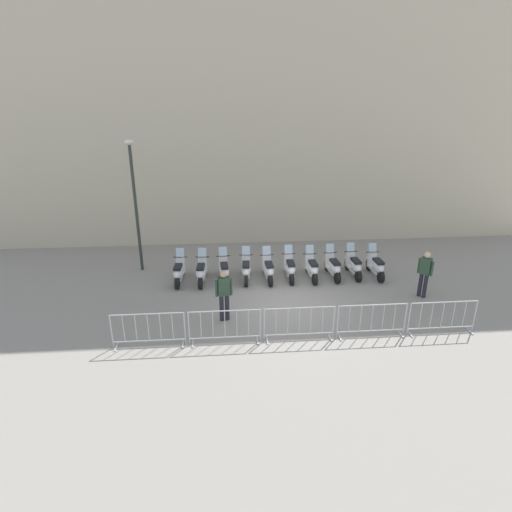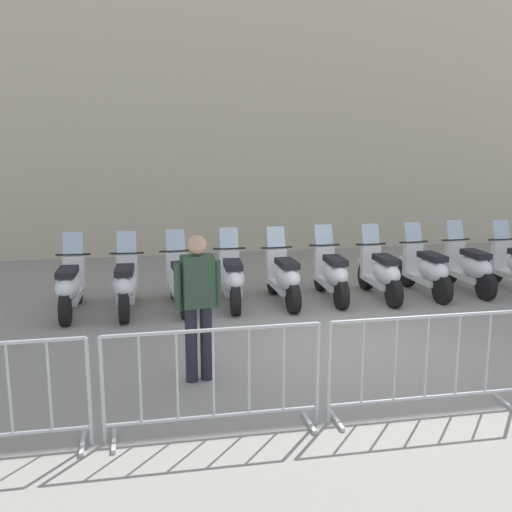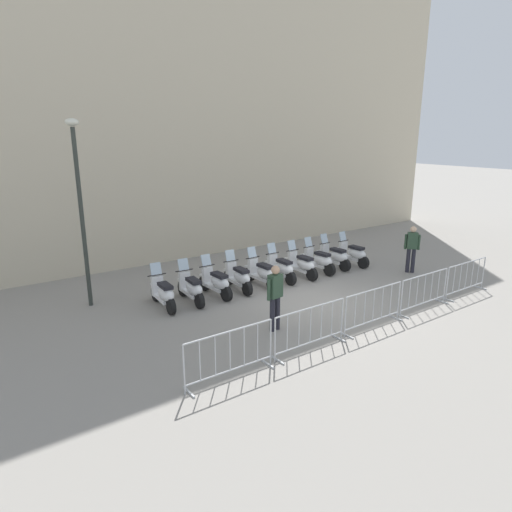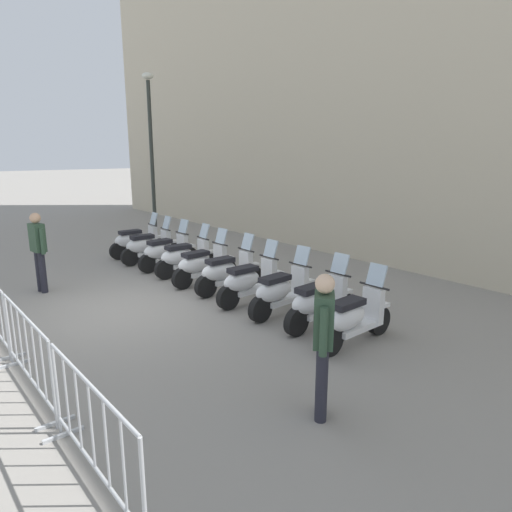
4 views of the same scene
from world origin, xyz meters
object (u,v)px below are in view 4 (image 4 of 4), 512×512
(motorcycle_4, at_px, (202,265))
(street_lamp, at_px, (151,142))
(motorcycle_9, at_px, (353,318))
(barrier_segment_3, at_px, (28,354))
(motorcycle_6, at_px, (250,282))
(motorcycle_3, at_px, (185,258))
(motorcycle_5, at_px, (227,272))
(motorcycle_8, at_px, (318,303))
(motorcycle_7, at_px, (281,292))
(motorcycle_1, at_px, (149,247))
(officer_mid_plaza, at_px, (38,248))
(officer_near_row_end, at_px, (323,338))
(motorcycle_0, at_px, (136,241))
(barrier_segment_4, at_px, (92,435))
(motorcycle_2, at_px, (166,252))

(motorcycle_4, xyz_separation_m, street_lamp, (-5.33, 0.75, 2.78))
(motorcycle_4, height_order, motorcycle_9, same)
(barrier_segment_3, bearing_deg, motorcycle_6, 110.06)
(motorcycle_3, distance_m, motorcycle_9, 5.21)
(motorcycle_5, height_order, barrier_segment_3, motorcycle_5)
(motorcycle_4, xyz_separation_m, motorcycle_8, (3.41, 0.63, 0.00))
(motorcycle_3, relative_size, motorcycle_7, 1.01)
(motorcycle_1, xyz_separation_m, motorcycle_9, (6.87, 1.02, 0.00))
(motorcycle_7, xyz_separation_m, motorcycle_8, (0.85, 0.20, 0.00))
(street_lamp, bearing_deg, barrier_segment_3, -28.52)
(motorcycle_3, height_order, officer_mid_plaza, officer_mid_plaza)
(motorcycle_4, distance_m, officer_near_row_end, 5.72)
(motorcycle_0, relative_size, motorcycle_7, 1.01)
(barrier_segment_4, distance_m, street_lamp, 11.87)
(motorcycle_2, relative_size, motorcycle_3, 0.99)
(motorcycle_0, distance_m, motorcycle_6, 5.21)
(motorcycle_1, relative_size, barrier_segment_4, 0.83)
(motorcycle_0, height_order, officer_mid_plaza, officer_mid_plaza)
(motorcycle_5, xyz_separation_m, street_lamp, (-6.17, 0.56, 2.78))
(officer_near_row_end, bearing_deg, motorcycle_5, 165.14)
(motorcycle_1, height_order, barrier_segment_3, motorcycle_1)
(motorcycle_8, bearing_deg, motorcycle_9, 0.07)
(motorcycle_1, bearing_deg, motorcycle_5, 9.73)
(motorcycle_6, distance_m, motorcycle_9, 2.60)
(motorcycle_8, bearing_deg, motorcycle_6, -167.48)
(motorcycle_3, distance_m, motorcycle_5, 1.74)
(motorcycle_4, height_order, motorcycle_6, same)
(barrier_segment_4, bearing_deg, street_lamp, 158.02)
(motorcycle_1, distance_m, motorcycle_8, 6.08)
(motorcycle_2, distance_m, barrier_segment_4, 7.86)
(officer_near_row_end, bearing_deg, officer_mid_plaza, -162.72)
(motorcycle_6, xyz_separation_m, motorcycle_8, (1.70, 0.38, 0.00))
(motorcycle_0, bearing_deg, motorcycle_3, 9.04)
(officer_mid_plaza, bearing_deg, motorcycle_0, 128.04)
(motorcycle_0, bearing_deg, motorcycle_9, 8.03)
(motorcycle_2, relative_size, motorcycle_9, 1.00)
(officer_near_row_end, bearing_deg, street_lamp, 170.54)
(motorcycle_0, bearing_deg, motorcycle_4, 7.68)
(motorcycle_7, bearing_deg, motorcycle_5, -172.24)
(motorcycle_6, bearing_deg, motorcycle_7, 12.04)
(motorcycle_3, bearing_deg, barrier_segment_4, -29.29)
(barrier_segment_4, relative_size, street_lamp, 0.39)
(motorcycle_2, height_order, motorcycle_4, same)
(motorcycle_3, bearing_deg, motorcycle_4, 3.64)
(motorcycle_5, distance_m, officer_near_row_end, 4.94)
(barrier_segment_3, bearing_deg, officer_near_row_end, 50.11)
(motorcycle_9, bearing_deg, officer_mid_plaza, -145.54)
(motorcycle_4, relative_size, street_lamp, 0.32)
(motorcycle_3, relative_size, motorcycle_6, 1.00)
(motorcycle_7, relative_size, motorcycle_8, 1.00)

